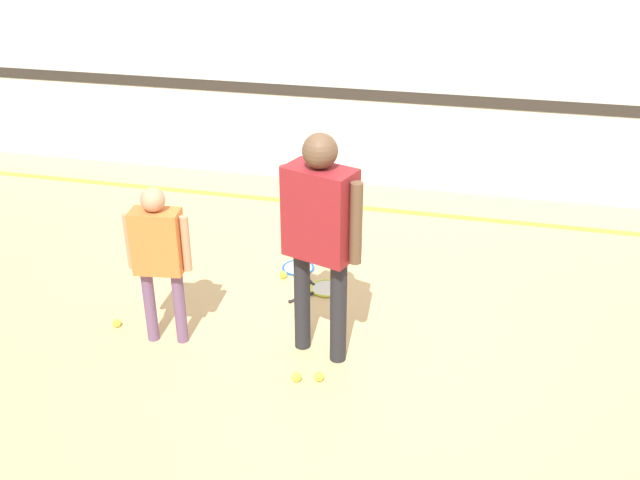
{
  "coord_description": "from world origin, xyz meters",
  "views": [
    {
      "loc": [
        0.83,
        -3.98,
        3.02
      ],
      "look_at": [
        -0.16,
        0.15,
        0.91
      ],
      "focal_mm": 40.0,
      "sensor_mm": 36.0,
      "label": 1
    }
  ],
  "objects_px": {
    "person_student_left": "(158,250)",
    "tennis_ball_stray_left": "(297,377)",
    "person_instructor": "(320,225)",
    "tennis_ball_stray_right": "(117,323)",
    "tennis_ball_by_spare_racket": "(283,275)",
    "racket_spare_on_floor": "(299,269)",
    "racket_second_spare": "(324,289)",
    "tennis_ball_near_instructor": "(319,377)"
  },
  "relations": [
    {
      "from": "tennis_ball_near_instructor",
      "to": "tennis_ball_stray_right",
      "type": "bearing_deg",
      "value": 170.31
    },
    {
      "from": "person_instructor",
      "to": "person_student_left",
      "type": "height_order",
      "value": "person_instructor"
    },
    {
      "from": "racket_second_spare",
      "to": "tennis_ball_by_spare_racket",
      "type": "xyz_separation_m",
      "value": [
        -0.39,
        0.11,
        0.02
      ]
    },
    {
      "from": "tennis_ball_by_spare_racket",
      "to": "person_instructor",
      "type": "bearing_deg",
      "value": -60.2
    },
    {
      "from": "person_student_left",
      "to": "racket_second_spare",
      "type": "bearing_deg",
      "value": 37.75
    },
    {
      "from": "person_instructor",
      "to": "tennis_ball_stray_left",
      "type": "relative_size",
      "value": 24.95
    },
    {
      "from": "person_instructor",
      "to": "tennis_ball_stray_right",
      "type": "bearing_deg",
      "value": -159.6
    },
    {
      "from": "person_instructor",
      "to": "tennis_ball_stray_right",
      "type": "xyz_separation_m",
      "value": [
        -1.59,
        -0.04,
        -0.99
      ]
    },
    {
      "from": "person_instructor",
      "to": "tennis_ball_stray_right",
      "type": "relative_size",
      "value": 24.95
    },
    {
      "from": "racket_spare_on_floor",
      "to": "tennis_ball_stray_left",
      "type": "height_order",
      "value": "tennis_ball_stray_left"
    },
    {
      "from": "racket_spare_on_floor",
      "to": "tennis_ball_stray_left",
      "type": "relative_size",
      "value": 7.22
    },
    {
      "from": "racket_second_spare",
      "to": "tennis_ball_stray_left",
      "type": "bearing_deg",
      "value": 44.79
    },
    {
      "from": "person_instructor",
      "to": "tennis_ball_stray_left",
      "type": "bearing_deg",
      "value": -82.85
    },
    {
      "from": "person_instructor",
      "to": "tennis_ball_by_spare_racket",
      "type": "height_order",
      "value": "person_instructor"
    },
    {
      "from": "tennis_ball_near_instructor",
      "to": "tennis_ball_by_spare_racket",
      "type": "height_order",
      "value": "same"
    },
    {
      "from": "tennis_ball_stray_left",
      "to": "person_instructor",
      "type": "bearing_deg",
      "value": 78.24
    },
    {
      "from": "tennis_ball_stray_left",
      "to": "tennis_ball_stray_right",
      "type": "xyz_separation_m",
      "value": [
        -1.51,
        0.32,
        0.0
      ]
    },
    {
      "from": "person_instructor",
      "to": "tennis_ball_near_instructor",
      "type": "relative_size",
      "value": 24.95
    },
    {
      "from": "person_instructor",
      "to": "tennis_ball_stray_right",
      "type": "distance_m",
      "value": 1.87
    },
    {
      "from": "tennis_ball_by_spare_racket",
      "to": "tennis_ball_stray_right",
      "type": "distance_m",
      "value": 1.45
    },
    {
      "from": "tennis_ball_stray_right",
      "to": "racket_spare_on_floor",
      "type": "bearing_deg",
      "value": 46.9
    },
    {
      "from": "person_instructor",
      "to": "tennis_ball_near_instructor",
      "type": "xyz_separation_m",
      "value": [
        0.07,
        -0.32,
        -0.99
      ]
    },
    {
      "from": "person_instructor",
      "to": "tennis_ball_stray_right",
      "type": "height_order",
      "value": "person_instructor"
    },
    {
      "from": "racket_spare_on_floor",
      "to": "tennis_ball_near_instructor",
      "type": "xyz_separation_m",
      "value": [
        0.54,
        -1.48,
        0.02
      ]
    },
    {
      "from": "racket_spare_on_floor",
      "to": "tennis_ball_by_spare_racket",
      "type": "bearing_deg",
      "value": -65.56
    },
    {
      "from": "tennis_ball_stray_right",
      "to": "tennis_ball_stray_left",
      "type": "bearing_deg",
      "value": -12.1
    },
    {
      "from": "person_instructor",
      "to": "tennis_ball_by_spare_racket",
      "type": "bearing_deg",
      "value": 138.72
    },
    {
      "from": "tennis_ball_stray_left",
      "to": "racket_second_spare",
      "type": "bearing_deg",
      "value": 94.34
    },
    {
      "from": "tennis_ball_stray_left",
      "to": "tennis_ball_stray_right",
      "type": "height_order",
      "value": "same"
    },
    {
      "from": "person_student_left",
      "to": "tennis_ball_stray_left",
      "type": "bearing_deg",
      "value": -21.23
    },
    {
      "from": "racket_spare_on_floor",
      "to": "tennis_ball_stray_right",
      "type": "bearing_deg",
      "value": -80.88
    },
    {
      "from": "tennis_ball_near_instructor",
      "to": "tennis_ball_stray_right",
      "type": "distance_m",
      "value": 1.68
    },
    {
      "from": "tennis_ball_near_instructor",
      "to": "tennis_ball_stray_left",
      "type": "height_order",
      "value": "same"
    },
    {
      "from": "person_student_left",
      "to": "tennis_ball_near_instructor",
      "type": "distance_m",
      "value": 1.42
    },
    {
      "from": "tennis_ball_stray_left",
      "to": "person_student_left",
      "type": "bearing_deg",
      "value": 166.4
    },
    {
      "from": "racket_spare_on_floor",
      "to": "tennis_ball_near_instructor",
      "type": "bearing_deg",
      "value": -17.77
    },
    {
      "from": "person_student_left",
      "to": "tennis_ball_near_instructor",
      "type": "xyz_separation_m",
      "value": [
        1.2,
        -0.21,
        -0.72
      ]
    },
    {
      "from": "person_instructor",
      "to": "tennis_ball_by_spare_racket",
      "type": "relative_size",
      "value": 24.95
    },
    {
      "from": "tennis_ball_by_spare_racket",
      "to": "tennis_ball_near_instructor",
      "type": "bearing_deg",
      "value": -64.12
    },
    {
      "from": "racket_second_spare",
      "to": "tennis_ball_stray_left",
      "type": "xyz_separation_m",
      "value": [
        0.09,
        -1.23,
        0.02
      ]
    },
    {
      "from": "tennis_ball_near_instructor",
      "to": "tennis_ball_by_spare_racket",
      "type": "bearing_deg",
      "value": 115.88
    },
    {
      "from": "racket_second_spare",
      "to": "tennis_ball_stray_right",
      "type": "xyz_separation_m",
      "value": [
        -1.42,
        -0.91,
        0.02
      ]
    }
  ]
}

